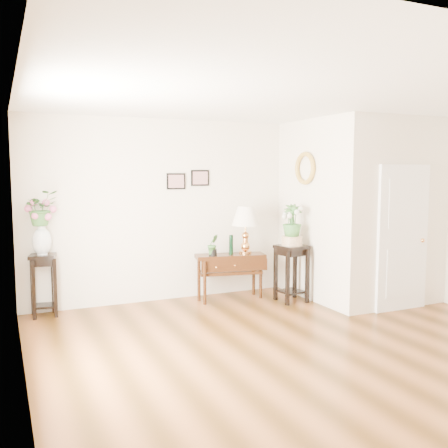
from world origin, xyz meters
TOP-DOWN VIEW (x-y plane):
  - floor at (0.00, 0.00)m, footprint 6.00×5.50m
  - ceiling at (0.00, 0.00)m, footprint 6.00×5.50m
  - wall_back at (0.00, 2.75)m, footprint 6.00×0.02m
  - wall_left at (-3.00, 0.00)m, footprint 0.02×5.50m
  - partition at (2.10, 1.77)m, footprint 1.80×1.95m
  - door at (2.10, 0.78)m, footprint 0.90×0.05m
  - art_print_left at (-0.65, 2.73)m, footprint 0.30×0.02m
  - art_print_right at (-0.25, 2.73)m, footprint 0.30×0.02m
  - wall_ornament at (1.16, 1.90)m, footprint 0.07×0.51m
  - console_table at (0.09, 2.32)m, footprint 1.13×0.58m
  - table_lamp at (0.35, 2.32)m, footprint 0.47×0.47m
  - green_vase at (0.10, 2.32)m, footprint 0.07×0.07m
  - potted_plant at (-0.21, 2.32)m, footprint 0.18×0.15m
  - plant_stand_a at (-2.65, 2.57)m, footprint 0.40×0.40m
  - porcelain_vase at (-2.65, 2.57)m, footprint 0.29×0.29m
  - lily_arrangement at (-2.65, 2.57)m, footprint 0.55×0.51m
  - plant_stand_b at (0.90, 1.83)m, footprint 0.49×0.49m
  - ceramic_bowl at (0.90, 1.83)m, footprint 0.40×0.40m
  - narcissus at (0.90, 1.83)m, footprint 0.37×0.37m

SIDE VIEW (x-z plane):
  - floor at x=0.00m, z-range -0.01..0.01m
  - console_table at x=0.09m, z-range 0.00..0.72m
  - plant_stand_a at x=-2.65m, z-range 0.00..0.87m
  - plant_stand_b at x=0.90m, z-range 0.00..0.88m
  - potted_plant at x=-0.21m, z-range 0.72..1.03m
  - green_vase at x=0.10m, z-range 0.74..1.04m
  - ceramic_bowl at x=0.90m, z-range 0.89..1.03m
  - door at x=2.10m, z-range 0.00..2.10m
  - table_lamp at x=0.35m, z-range 0.69..1.44m
  - porcelain_vase at x=-2.65m, z-range 0.87..1.32m
  - narcissus at x=0.90m, z-range 1.00..1.51m
  - wall_back at x=0.00m, z-range 0.00..2.80m
  - wall_left at x=-3.00m, z-range 0.00..2.80m
  - partition at x=2.10m, z-range 0.00..2.80m
  - lily_arrangement at x=-2.65m, z-range 1.27..1.75m
  - art_print_left at x=-0.65m, z-range 1.73..1.98m
  - art_print_right at x=-0.25m, z-range 1.77..2.02m
  - wall_ornament at x=1.16m, z-range 1.79..2.30m
  - ceiling at x=0.00m, z-range 2.79..2.81m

